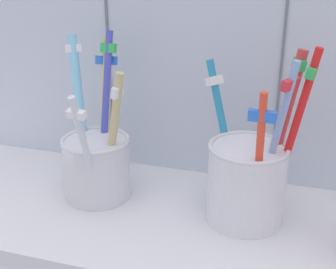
% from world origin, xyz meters
% --- Properties ---
extents(counter_slab, '(0.64, 0.22, 0.02)m').
position_xyz_m(counter_slab, '(0.00, 0.00, 0.01)').
color(counter_slab, silver).
rests_on(counter_slab, ground).
extents(tile_wall_back, '(0.64, 0.02, 0.45)m').
position_xyz_m(tile_wall_back, '(0.00, 0.12, 0.23)').
color(tile_wall_back, silver).
rests_on(tile_wall_back, ground).
extents(toothbrush_cup_left, '(0.09, 0.13, 0.19)m').
position_xyz_m(toothbrush_cup_left, '(-0.09, 0.02, 0.07)').
color(toothbrush_cup_left, silver).
rests_on(toothbrush_cup_left, counter_slab).
extents(toothbrush_cup_right, '(0.12, 0.09, 0.19)m').
position_xyz_m(toothbrush_cup_right, '(0.09, 0.02, 0.07)').
color(toothbrush_cup_right, white).
rests_on(toothbrush_cup_right, counter_slab).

